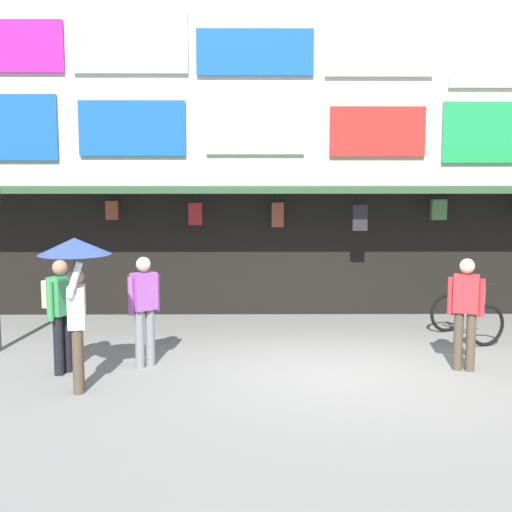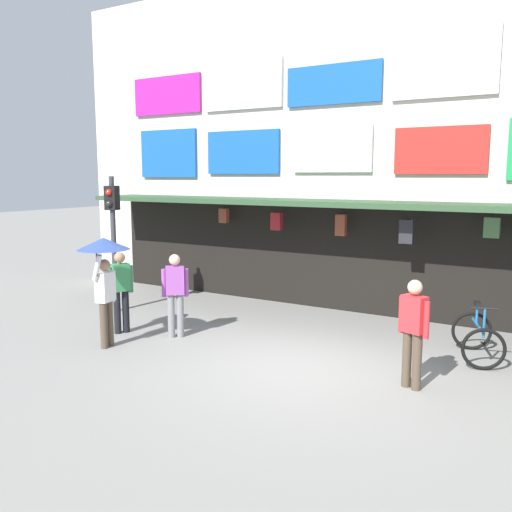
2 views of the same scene
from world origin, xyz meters
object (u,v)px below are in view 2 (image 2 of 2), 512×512
at_px(traffic_light_near, 113,222).
at_px(bicycle_parked, 477,338).
at_px(pedestrian_in_purple, 413,328).
at_px(pedestrian_with_umbrella, 104,261).
at_px(pedestrian_in_blue, 175,289).
at_px(pedestrian_in_black, 120,286).

xyz_separation_m(traffic_light_near, bicycle_parked, (7.98, 0.77, -1.75)).
bearing_deg(pedestrian_in_purple, pedestrian_with_umbrella, -170.37).
distance_m(traffic_light_near, pedestrian_in_blue, 2.94).
xyz_separation_m(traffic_light_near, pedestrian_with_umbrella, (1.86, -2.07, -0.50)).
distance_m(bicycle_parked, pedestrian_in_black, 6.90).
height_order(bicycle_parked, pedestrian_in_blue, pedestrian_in_blue).
xyz_separation_m(pedestrian_with_umbrella, pedestrian_in_blue, (0.69, 1.19, -0.66)).
relative_size(traffic_light_near, pedestrian_in_purple, 1.90).
distance_m(bicycle_parked, pedestrian_in_blue, 5.70).
bearing_deg(pedestrian_with_umbrella, pedestrian_in_blue, 59.62).
distance_m(bicycle_parked, pedestrian_with_umbrella, 6.86).
bearing_deg(pedestrian_with_umbrella, pedestrian_in_purple, 9.63).
xyz_separation_m(bicycle_parked, pedestrian_with_umbrella, (-6.12, -2.83, 1.25)).
distance_m(bicycle_parked, pedestrian_in_purple, 2.08).
xyz_separation_m(pedestrian_in_purple, pedestrian_in_black, (-5.94, -0.09, 0.04)).
distance_m(traffic_light_near, pedestrian_with_umbrella, 2.83).
bearing_deg(pedestrian_in_blue, pedestrian_in_purple, -3.04).
height_order(traffic_light_near, pedestrian_in_purple, traffic_light_near).
bearing_deg(pedestrian_in_blue, traffic_light_near, 160.96).
distance_m(traffic_light_near, bicycle_parked, 8.21).
height_order(traffic_light_near, pedestrian_in_blue, traffic_light_near).
relative_size(pedestrian_with_umbrella, pedestrian_in_black, 1.24).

